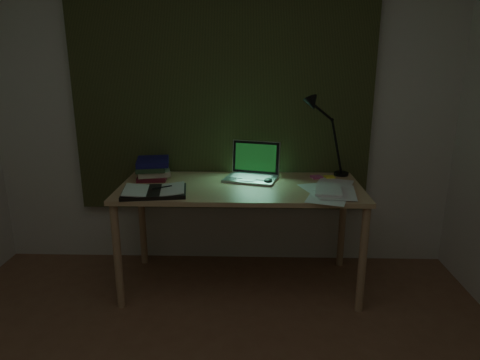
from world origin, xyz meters
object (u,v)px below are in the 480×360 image
object	(u,v)px
laptop	(251,163)
book_stack	(152,168)
loose_papers	(319,190)
desk	(240,236)
open_textbook	(154,191)
desk_lamp	(344,137)

from	to	relation	value
laptop	book_stack	size ratio (longest dim) A/B	1.50
loose_papers	desk	bearing A→B (deg)	166.99
desk	laptop	distance (m)	0.52
laptop	loose_papers	size ratio (longest dim) A/B	1.00
book_stack	open_textbook	bearing A→B (deg)	-75.49
book_stack	laptop	bearing A→B (deg)	-2.81
open_textbook	desk_lamp	distance (m)	1.40
desk_lamp	open_textbook	bearing A→B (deg)	-169.88
desk	desk_lamp	size ratio (longest dim) A/B	2.86
book_stack	desk_lamp	world-z (taller)	desk_lamp
desk_lamp	loose_papers	bearing A→B (deg)	-129.23
open_textbook	loose_papers	xyz separation A→B (m)	(1.06, 0.08, -0.01)
desk	book_stack	xyz separation A→B (m)	(-0.64, 0.17, 0.44)
loose_papers	open_textbook	bearing A→B (deg)	-175.87
open_textbook	loose_papers	world-z (taller)	open_textbook
desk	laptop	size ratio (longest dim) A/B	4.09
laptop	loose_papers	world-z (taller)	laptop
loose_papers	desk_lamp	xyz separation A→B (m)	(0.22, 0.41, 0.27)
desk	laptop	world-z (taller)	laptop
open_textbook	desk	bearing A→B (deg)	11.55
loose_papers	laptop	bearing A→B (deg)	150.06
loose_papers	book_stack	bearing A→B (deg)	165.83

